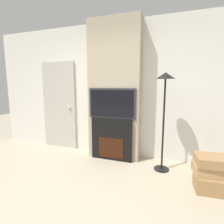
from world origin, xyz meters
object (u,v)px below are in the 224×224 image
Objects in this scene: fireplace at (112,139)px; box_stack at (210,173)px; floor_lamp at (165,94)px; television at (112,103)px.

fireplace is 1.67× the size of box_stack.
floor_lamp is 1.31m from box_stack.
box_stack is at bearing -18.33° from fireplace.
television is at bearing -90.00° from fireplace.
fireplace is 0.90× the size of television.
fireplace is 0.50× the size of floor_lamp.
television reaches higher than fireplace.
television reaches higher than box_stack.
television is (0.00, -0.00, 0.70)m from fireplace.
fireplace is at bearing 90.00° from television.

